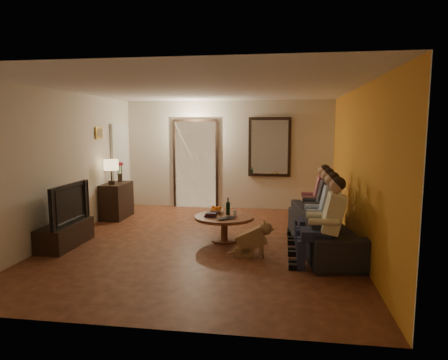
# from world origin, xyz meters

# --- Properties ---
(floor) EXTENTS (5.00, 6.00, 0.01)m
(floor) POSITION_xyz_m (0.00, 0.00, 0.00)
(floor) COLOR #482113
(floor) RESTS_ON ground
(ceiling) EXTENTS (5.00, 6.00, 0.01)m
(ceiling) POSITION_xyz_m (0.00, 0.00, 2.60)
(ceiling) COLOR white
(ceiling) RESTS_ON back_wall
(back_wall) EXTENTS (5.00, 0.02, 2.60)m
(back_wall) POSITION_xyz_m (0.00, 3.00, 1.30)
(back_wall) COLOR beige
(back_wall) RESTS_ON floor
(front_wall) EXTENTS (5.00, 0.02, 2.60)m
(front_wall) POSITION_xyz_m (0.00, -3.00, 1.30)
(front_wall) COLOR beige
(front_wall) RESTS_ON floor
(left_wall) EXTENTS (0.02, 6.00, 2.60)m
(left_wall) POSITION_xyz_m (-2.50, 0.00, 1.30)
(left_wall) COLOR beige
(left_wall) RESTS_ON floor
(right_wall) EXTENTS (0.02, 6.00, 2.60)m
(right_wall) POSITION_xyz_m (2.50, 0.00, 1.30)
(right_wall) COLOR beige
(right_wall) RESTS_ON floor
(orange_accent) EXTENTS (0.01, 6.00, 2.60)m
(orange_accent) POSITION_xyz_m (2.49, 0.00, 1.30)
(orange_accent) COLOR orange
(orange_accent) RESTS_ON right_wall
(kitchen_doorway) EXTENTS (1.00, 0.06, 2.10)m
(kitchen_doorway) POSITION_xyz_m (-0.80, 2.98, 1.05)
(kitchen_doorway) COLOR #FFE0A5
(kitchen_doorway) RESTS_ON floor
(door_trim) EXTENTS (1.12, 0.04, 2.22)m
(door_trim) POSITION_xyz_m (-0.80, 2.97, 1.05)
(door_trim) COLOR black
(door_trim) RESTS_ON floor
(fridge_glimpse) EXTENTS (0.45, 0.03, 1.70)m
(fridge_glimpse) POSITION_xyz_m (-0.55, 2.98, 0.90)
(fridge_glimpse) COLOR silver
(fridge_glimpse) RESTS_ON floor
(mirror_frame) EXTENTS (1.00, 0.05, 1.40)m
(mirror_frame) POSITION_xyz_m (1.00, 2.96, 1.50)
(mirror_frame) COLOR black
(mirror_frame) RESTS_ON back_wall
(mirror_glass) EXTENTS (0.86, 0.02, 1.26)m
(mirror_glass) POSITION_xyz_m (1.00, 2.93, 1.50)
(mirror_glass) COLOR white
(mirror_glass) RESTS_ON back_wall
(white_door) EXTENTS (0.06, 0.85, 2.04)m
(white_door) POSITION_xyz_m (-2.46, 2.30, 1.02)
(white_door) COLOR white
(white_door) RESTS_ON floor
(framed_art) EXTENTS (0.03, 0.28, 0.24)m
(framed_art) POSITION_xyz_m (-2.47, 1.30, 1.85)
(framed_art) COLOR #B28C33
(framed_art) RESTS_ON left_wall
(art_canvas) EXTENTS (0.01, 0.22, 0.18)m
(art_canvas) POSITION_xyz_m (-2.46, 1.30, 1.85)
(art_canvas) COLOR brown
(art_canvas) RESTS_ON left_wall
(dresser) EXTENTS (0.45, 0.86, 0.76)m
(dresser) POSITION_xyz_m (-2.25, 1.56, 0.38)
(dresser) COLOR black
(dresser) RESTS_ON floor
(table_lamp) EXTENTS (0.30, 0.30, 0.54)m
(table_lamp) POSITION_xyz_m (-2.25, 1.34, 1.03)
(table_lamp) COLOR beige
(table_lamp) RESTS_ON dresser
(flower_vase) EXTENTS (0.14, 0.14, 0.44)m
(flower_vase) POSITION_xyz_m (-2.25, 1.78, 0.98)
(flower_vase) COLOR #A91224
(flower_vase) RESTS_ON dresser
(tv_stand) EXTENTS (0.45, 1.15, 0.38)m
(tv_stand) POSITION_xyz_m (-2.25, -0.55, 0.19)
(tv_stand) COLOR black
(tv_stand) RESTS_ON floor
(tv) EXTENTS (1.16, 0.15, 0.67)m
(tv) POSITION_xyz_m (-2.25, -0.55, 0.72)
(tv) COLOR black
(tv) RESTS_ON tv_stand
(sofa) EXTENTS (2.43, 1.23, 0.68)m
(sofa) POSITION_xyz_m (2.05, -0.14, 0.34)
(sofa) COLOR black
(sofa) RESTS_ON floor
(person_a) EXTENTS (0.60, 0.40, 1.20)m
(person_a) POSITION_xyz_m (1.95, -1.04, 0.60)
(person_a) COLOR tan
(person_a) RESTS_ON sofa
(person_b) EXTENTS (0.60, 0.40, 1.20)m
(person_b) POSITION_xyz_m (1.95, -0.44, 0.60)
(person_b) COLOR tan
(person_b) RESTS_ON sofa
(person_c) EXTENTS (0.60, 0.40, 1.20)m
(person_c) POSITION_xyz_m (1.95, 0.16, 0.60)
(person_c) COLOR tan
(person_c) RESTS_ON sofa
(person_d) EXTENTS (0.60, 0.40, 1.20)m
(person_d) POSITION_xyz_m (1.95, 0.76, 0.60)
(person_d) COLOR tan
(person_d) RESTS_ON sofa
(dog) EXTENTS (0.58, 0.30, 0.56)m
(dog) POSITION_xyz_m (0.86, -0.62, 0.28)
(dog) COLOR olive
(dog) RESTS_ON floor
(coffee_table) EXTENTS (1.09, 1.09, 0.45)m
(coffee_table) POSITION_xyz_m (0.33, 0.12, 0.23)
(coffee_table) COLOR brown
(coffee_table) RESTS_ON floor
(bowl) EXTENTS (0.26, 0.26, 0.06)m
(bowl) POSITION_xyz_m (0.15, 0.34, 0.48)
(bowl) COLOR white
(bowl) RESTS_ON coffee_table
(oranges) EXTENTS (0.20, 0.20, 0.08)m
(oranges) POSITION_xyz_m (0.15, 0.34, 0.55)
(oranges) COLOR orange
(oranges) RESTS_ON bowl
(wine_bottle) EXTENTS (0.07, 0.07, 0.31)m
(wine_bottle) POSITION_xyz_m (0.38, 0.22, 0.60)
(wine_bottle) COLOR black
(wine_bottle) RESTS_ON coffee_table
(wine_glass) EXTENTS (0.06, 0.06, 0.10)m
(wine_glass) POSITION_xyz_m (0.51, 0.17, 0.50)
(wine_glass) COLOR silver
(wine_glass) RESTS_ON coffee_table
(book_stack) EXTENTS (0.20, 0.15, 0.07)m
(book_stack) POSITION_xyz_m (0.11, 0.02, 0.48)
(book_stack) COLOR black
(book_stack) RESTS_ON coffee_table
(laptop) EXTENTS (0.38, 0.38, 0.03)m
(laptop) POSITION_xyz_m (0.43, -0.16, 0.46)
(laptop) COLOR black
(laptop) RESTS_ON coffee_table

